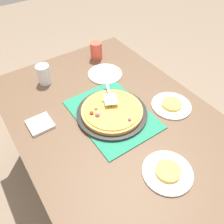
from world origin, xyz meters
The scene contains 14 objects.
ground_plane centered at (0.00, 0.00, 0.00)m, with size 8.00×8.00×0.00m, color #84705B.
dining_table centered at (0.00, 0.00, 0.64)m, with size 1.40×1.00×0.75m.
placemat centered at (0.00, 0.00, 0.75)m, with size 0.48×0.36×0.01m, color #237F5B.
pizza_pan centered at (0.00, 0.00, 0.76)m, with size 0.38×0.38×0.01m, color black.
pizza centered at (0.00, 0.00, 0.78)m, with size 0.33×0.33×0.05m.
plate_near_left centered at (0.43, 0.00, 0.76)m, with size 0.22×0.22×0.01m, color white.
plate_far_right centered at (0.13, 0.31, 0.76)m, with size 0.22×0.22×0.01m, color white.
plate_side centered at (-0.32, 0.17, 0.76)m, with size 0.22×0.22×0.01m, color white.
served_slice_left centered at (0.43, 0.00, 0.77)m, with size 0.11×0.11×0.02m, color #EAB747.
served_slice_right centered at (0.13, 0.31, 0.77)m, with size 0.11×0.11×0.02m, color #EAB747.
cup_near centered at (-0.47, -0.18, 0.81)m, with size 0.08×0.08×0.12m, color white.
cup_far centered at (-0.52, 0.22, 0.81)m, with size 0.08×0.08×0.12m, color #E04C38.
pizza_server centered at (-0.09, 0.04, 0.82)m, with size 0.23×0.14×0.01m.
napkin_stack centered at (-0.15, -0.35, 0.76)m, with size 0.12×0.12×0.02m, color white.
Camera 1 is at (0.71, -0.49, 1.65)m, focal length 36.84 mm.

